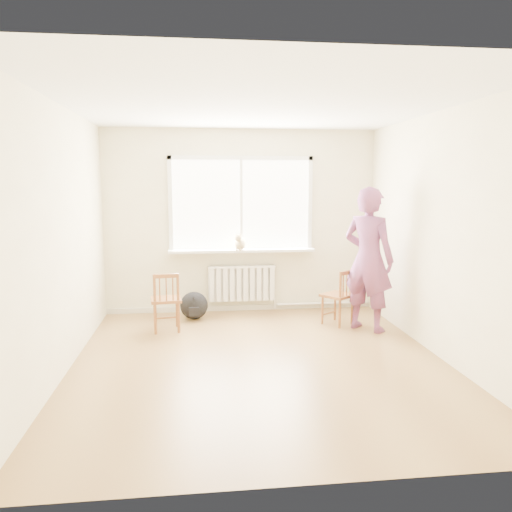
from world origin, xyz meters
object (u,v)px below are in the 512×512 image
object	(u,v)px
chair_left	(166,302)
person	(368,259)
cat	(240,243)
backpack	(194,306)
chair_right	(340,297)

from	to	relation	value
chair_left	person	size ratio (longest dim) A/B	0.42
chair_left	cat	distance (m)	1.46
chair_left	person	xyz separation A→B (m)	(2.62, -0.23, 0.54)
person	backpack	world-z (taller)	person
backpack	chair_right	bearing A→B (deg)	-14.59
chair_left	cat	xyz separation A→B (m)	(1.03, 0.79, 0.66)
chair_right	backpack	bearing A→B (deg)	-52.65
chair_right	cat	xyz separation A→B (m)	(-1.30, 0.75, 0.67)
person	chair_right	bearing A→B (deg)	3.95
chair_left	chair_right	size ratio (longest dim) A/B	1.02
cat	backpack	xyz separation A→B (m)	(-0.68, -0.24, -0.86)
chair_left	backpack	xyz separation A→B (m)	(0.35, 0.55, -0.20)
chair_right	backpack	distance (m)	2.05
cat	chair_right	bearing A→B (deg)	-13.06
chair_right	person	world-z (taller)	person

